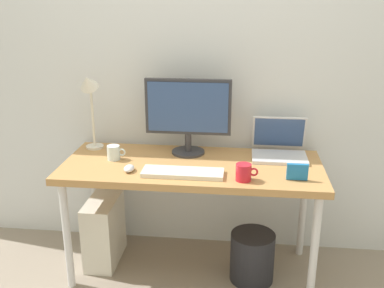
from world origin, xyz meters
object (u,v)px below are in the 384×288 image
at_px(coffee_mug, 244,172).
at_px(computer_tower, 104,230).
at_px(monitor, 188,112).
at_px(photo_frame, 297,172).
at_px(desk, 192,174).
at_px(glass_cup, 114,153).
at_px(laptop, 279,147).
at_px(keyboard, 183,173).
at_px(desk_lamp, 89,94).
at_px(wastebasket, 252,257).
at_px(mouse, 129,168).

relative_size(coffee_mug, computer_tower, 0.28).
bearing_deg(monitor, photo_frame, -29.54).
height_order(monitor, computer_tower, monitor).
relative_size(desk, glass_cup, 13.53).
bearing_deg(coffee_mug, laptop, 62.55).
distance_m(keyboard, computer_tower, 0.76).
relative_size(monitor, photo_frame, 4.66).
bearing_deg(keyboard, photo_frame, -0.47).
bearing_deg(desk_lamp, coffee_mug, -22.17).
xyz_separation_m(desk, photo_frame, (0.57, -0.17, 0.11)).
bearing_deg(laptop, wastebasket, -118.18).
bearing_deg(coffee_mug, glass_cup, 163.63).
bearing_deg(glass_cup, mouse, -51.89).
xyz_separation_m(mouse, photo_frame, (0.90, -0.02, 0.03)).
relative_size(monitor, laptop, 1.60).
bearing_deg(desk, coffee_mug, -34.84).
xyz_separation_m(monitor, desk_lamp, (-0.60, 0.00, 0.09)).
height_order(photo_frame, computer_tower, photo_frame).
distance_m(desk, computer_tower, 0.71).
bearing_deg(monitor, laptop, 1.93).
xyz_separation_m(keyboard, mouse, (-0.30, 0.02, 0.01)).
relative_size(laptop, wastebasket, 1.07).
relative_size(laptop, photo_frame, 2.91).
bearing_deg(photo_frame, mouse, 178.61).
relative_size(monitor, computer_tower, 1.22).
bearing_deg(desk, glass_cup, 177.89).
bearing_deg(desk_lamp, wastebasket, -13.28).
bearing_deg(wastebasket, coffee_mug, -116.11).
xyz_separation_m(glass_cup, wastebasket, (0.83, -0.08, -0.59)).
xyz_separation_m(mouse, coffee_mug, (0.63, -0.05, 0.03)).
bearing_deg(laptop, glass_cup, -169.60).
relative_size(mouse, computer_tower, 0.21).
distance_m(mouse, wastebasket, 0.90).
bearing_deg(photo_frame, desk, 163.16).
bearing_deg(keyboard, computer_tower, 158.88).
relative_size(keyboard, computer_tower, 1.05).
bearing_deg(photo_frame, wastebasket, 151.54).
height_order(glass_cup, photo_frame, photo_frame).
bearing_deg(mouse, desk, 24.56).
xyz_separation_m(monitor, laptop, (0.55, 0.02, -0.20)).
bearing_deg(coffee_mug, mouse, 175.03).
distance_m(monitor, computer_tower, 0.92).
relative_size(monitor, mouse, 5.69).
relative_size(coffee_mug, photo_frame, 1.07).
relative_size(desk, laptop, 4.64).
distance_m(coffee_mug, glass_cup, 0.79).
distance_m(desk_lamp, computer_tower, 0.86).
bearing_deg(keyboard, glass_cup, 156.80).
bearing_deg(desk_lamp, computer_tower, -60.15).
relative_size(desk_lamp, coffee_mug, 4.18).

